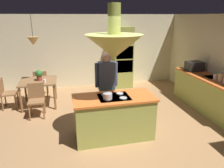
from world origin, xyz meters
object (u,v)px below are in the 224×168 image
kitchen_island (114,117)px  oven_tower (122,58)px  potted_plant_on_table (39,75)px  cooking_pot_on_cooktop (108,96)px  canister_sugar (221,78)px  chair_at_corner (6,91)px  canister_tea (216,77)px  cup_on_table (45,81)px  person_at_island (106,84)px  microwave_on_counter (194,66)px  dining_table (38,84)px  chair_facing_island (36,98)px  chair_by_back_wall (41,82)px

kitchen_island → oven_tower: oven_tower is taller
potted_plant_on_table → cooking_pot_on_cooktop: bearing=-56.1°
canister_sugar → chair_at_corner: bearing=162.4°
canister_tea → cooking_pot_on_cooktop: canister_tea is taller
cooking_pot_on_cooktop → chair_at_corner: bearing=137.3°
oven_tower → canister_sugar: 3.35m
chair_at_corner → cup_on_table: size_ratio=9.67×
person_at_island → microwave_on_counter: bearing=16.7°
microwave_on_counter → person_at_island: bearing=-163.3°
dining_table → chair_facing_island: bearing=-90.0°
chair_facing_island → chair_by_back_wall: same height
cup_on_table → canister_sugar: bearing=-18.9°
chair_facing_island → cup_on_table: (0.21, 0.45, 0.30)m
kitchen_island → chair_facing_island: (-1.70, 1.41, 0.04)m
kitchen_island → cooking_pot_on_cooktop: size_ratio=9.33×
kitchen_island → canister_tea: 2.94m
cup_on_table → oven_tower: bearing=27.9°
oven_tower → canister_sugar: (1.74, -2.86, -0.05)m
potted_plant_on_table → cooking_pot_on_cooktop: cooking_pot_on_cooktop is taller
chair_at_corner → potted_plant_on_table: (0.92, -0.01, 0.42)m
oven_tower → microwave_on_counter: 2.45m
kitchen_island → canister_sugar: size_ratio=8.44×
microwave_on_counter → cooking_pot_on_cooktop: (-3.00, -1.64, -0.06)m
canister_sugar → canister_tea: canister_sugar is taller
kitchen_island → potted_plant_on_table: 2.71m
kitchen_island → oven_tower: size_ratio=0.78×
chair_at_corner → canister_sugar: canister_sugar is taller
person_at_island → chair_at_corner: (-2.56, 1.45, -0.50)m
kitchen_island → chair_at_corner: kitchen_island is taller
chair_by_back_wall → microwave_on_counter: size_ratio=1.89×
oven_tower → microwave_on_counter: bearing=-44.8°
kitchen_island → microwave_on_counter: size_ratio=3.65×
oven_tower → chair_facing_island: (-2.80, -1.83, -0.57)m
kitchen_island → person_at_island: size_ratio=0.97×
cup_on_table → cooking_pot_on_cooktop: cooking_pot_on_cooktop is taller
chair_at_corner → potted_plant_on_table: bearing=-90.4°
cup_on_table → canister_sugar: size_ratio=0.45×
chair_by_back_wall → dining_table: bearing=90.0°
oven_tower → canister_sugar: bearing=-58.7°
potted_plant_on_table → cup_on_table: (0.16, -0.23, -0.12)m
potted_plant_on_table → cup_on_table: 0.30m
potted_plant_on_table → canister_tea: (4.49, -1.53, 0.07)m
dining_table → oven_tower: bearing=22.2°
chair_facing_island → potted_plant_on_table: bearing=86.0°
chair_facing_island → chair_by_back_wall: 1.37m
dining_table → person_at_island: bearing=-40.7°
potted_plant_on_table → canister_sugar: bearing=-20.8°
oven_tower → person_at_island: oven_tower is taller
canister_sugar → oven_tower: bearing=121.3°
microwave_on_counter → canister_sugar: bearing=-90.0°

